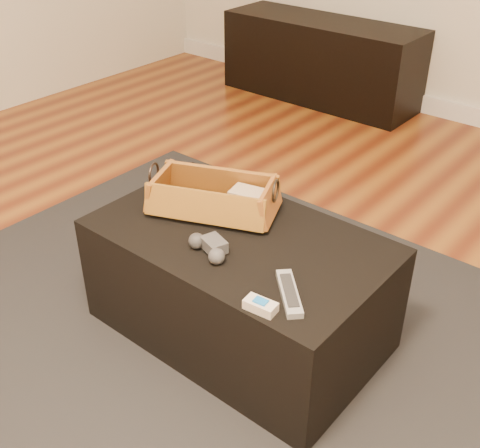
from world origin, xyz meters
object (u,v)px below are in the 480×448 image
Objects in this scene: media_cabinet at (321,60)px; wicker_basket at (213,198)px; silver_remote at (289,293)px; cream_gadget at (261,306)px; game_controller at (209,247)px; tv_remote at (206,206)px; ottoman at (239,284)px.

media_cabinet is 2.80× the size of wicker_basket.
cream_gadget reaches higher than silver_remote.
silver_remote is at bearing 76.12° from cream_gadget.
media_cabinet reaches higher than game_controller.
media_cabinet is 2.68m from game_controller.
cream_gadget is at bearing -60.87° from tv_remote.
cream_gadget is at bearing -103.88° from silver_remote.
wicker_basket is 5.10× the size of cream_gadget.
wicker_basket reaches higher than cream_gadget.
tv_remote is at bearing -66.69° from media_cabinet.
ottoman is 0.28m from game_controller.
cream_gadget is (0.29, -0.11, -0.01)m from game_controller.
cream_gadget is at bearing -20.98° from game_controller.
ottoman is at bearing 138.50° from cream_gadget.
tv_remote is 1.32× the size of silver_remote.
wicker_basket is (0.98, -2.21, 0.21)m from media_cabinet.
cream_gadget is (-0.03, -0.10, 0.00)m from silver_remote.
ottoman is at bearing 89.58° from game_controller.
ottoman is at bearing -40.46° from tv_remote.
game_controller is at bearing -74.20° from tv_remote.
ottoman is at bearing -63.22° from media_cabinet.
wicker_basket reaches higher than media_cabinet.
tv_remote is 1.40× the size of game_controller.
tv_remote is at bearing -120.17° from wicker_basket.
wicker_basket reaches higher than game_controller.
wicker_basket is 0.27m from game_controller.
tv_remote is 0.56m from cream_gadget.
cream_gadget is at bearing -41.50° from ottoman.
ottoman is 5.90× the size of game_controller.
silver_remote is at bearing -50.13° from tv_remote.
ottoman is 4.23× the size of tv_remote.
media_cabinet is 1.40× the size of ottoman.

